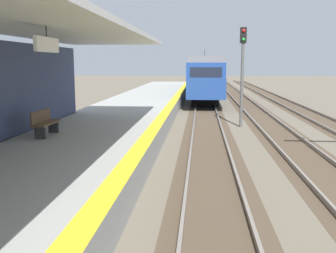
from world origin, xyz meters
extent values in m
cube|color=#999993|center=(-2.50, 16.00, 0.45)|extent=(5.00, 80.00, 0.90)
cube|color=yellow|center=(-0.25, 16.00, 0.90)|extent=(0.50, 80.00, 0.01)
cube|color=white|center=(-2.20, 11.99, 3.82)|extent=(0.08, 1.40, 0.36)
cylinder|color=#333333|center=(-2.20, 11.99, 4.14)|extent=(0.03, 0.03, 0.27)
cube|color=#4C3D2D|center=(1.90, 20.00, 0.00)|extent=(2.34, 120.00, 0.01)
cube|color=slate|center=(1.18, 20.00, 0.08)|extent=(0.08, 120.00, 0.15)
cube|color=slate|center=(2.62, 20.00, 0.08)|extent=(0.08, 120.00, 0.15)
cube|color=#4C3D2D|center=(5.30, 20.00, 0.00)|extent=(2.34, 120.00, 0.01)
cube|color=slate|center=(4.58, 20.00, 0.08)|extent=(0.08, 120.00, 0.15)
cube|color=slate|center=(6.02, 20.00, 0.08)|extent=(0.08, 120.00, 0.15)
cube|color=navy|center=(1.90, 40.46, 2.07)|extent=(2.90, 18.00, 2.70)
cube|color=slate|center=(1.90, 40.46, 3.64)|extent=(2.67, 18.00, 0.44)
cube|color=black|center=(1.90, 31.44, 2.48)|extent=(2.32, 0.06, 1.21)
cube|color=navy|center=(1.90, 30.66, 1.60)|extent=(2.78, 1.60, 1.49)
cube|color=black|center=(3.36, 40.46, 2.48)|extent=(0.04, 15.84, 0.86)
cylinder|color=#333333|center=(1.90, 44.06, 4.31)|extent=(0.06, 0.06, 0.90)
cube|color=black|center=(1.90, 34.61, 0.36)|extent=(2.17, 2.20, 0.72)
cube|color=black|center=(1.90, 46.31, 0.36)|extent=(2.17, 2.20, 0.72)
cylinder|color=#4C4C4C|center=(3.69, 23.59, 2.20)|extent=(0.16, 0.16, 4.40)
cube|color=black|center=(3.69, 23.59, 4.80)|extent=(0.32, 0.24, 0.80)
sphere|color=red|center=(3.69, 23.45, 5.02)|extent=(0.16, 0.16, 0.16)
sphere|color=green|center=(3.69, 23.45, 4.58)|extent=(0.16, 0.16, 0.16)
cube|color=brown|center=(-3.73, 15.52, 1.34)|extent=(0.44, 1.60, 0.06)
cube|color=brown|center=(-3.93, 15.52, 1.58)|extent=(0.06, 1.60, 0.40)
cube|color=#333333|center=(-3.73, 14.92, 1.12)|extent=(0.36, 0.08, 0.44)
cube|color=#333333|center=(-3.73, 16.12, 1.12)|extent=(0.36, 0.08, 0.44)
camera|label=1|loc=(1.53, 2.54, 3.38)|focal=42.12mm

